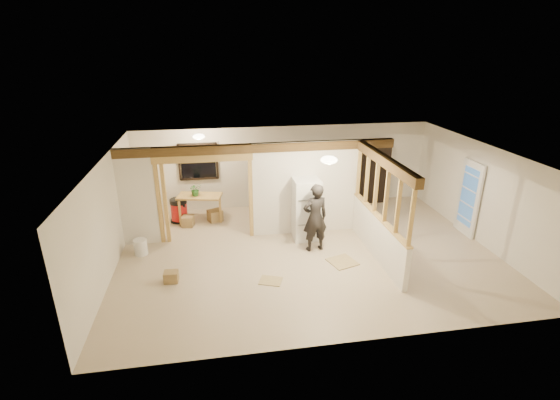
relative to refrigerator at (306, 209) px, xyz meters
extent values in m
cube|color=#BDA78D|center=(-0.14, -0.82, -0.81)|extent=(9.00, 6.50, 0.01)
cube|color=white|center=(-0.14, -0.82, 1.69)|extent=(9.00, 6.50, 0.01)
cube|color=silver|center=(-0.14, 2.43, 0.44)|extent=(9.00, 0.01, 2.50)
cube|color=silver|center=(-0.14, -4.07, 0.44)|extent=(9.00, 0.01, 2.50)
cube|color=silver|center=(-4.64, -0.82, 0.44)|extent=(0.01, 6.50, 2.50)
cube|color=silver|center=(4.36, -0.82, 0.44)|extent=(0.01, 6.50, 2.50)
cube|color=silver|center=(-4.19, 0.38, 0.44)|extent=(0.90, 0.12, 2.50)
cube|color=silver|center=(0.06, 0.38, 0.44)|extent=(2.80, 0.12, 2.50)
cube|color=tan|center=(-2.54, 0.38, 0.29)|extent=(2.46, 0.14, 2.20)
cube|color=brown|center=(-1.14, 0.38, 1.57)|extent=(7.00, 0.18, 0.22)
cube|color=brown|center=(1.46, -1.22, 1.57)|extent=(0.18, 3.30, 0.22)
cube|color=silver|center=(1.46, -1.22, -0.31)|extent=(0.12, 3.20, 1.00)
cube|color=tan|center=(1.46, -1.22, 0.85)|extent=(0.14, 3.20, 1.32)
cube|color=black|center=(-2.74, 2.35, 0.74)|extent=(1.12, 0.10, 1.10)
cube|color=white|center=(4.28, -0.42, 0.19)|extent=(0.12, 0.86, 2.00)
ellipsoid|color=#FFEABF|center=(0.16, -1.32, 1.67)|extent=(0.36, 0.36, 0.16)
ellipsoid|color=#FFEABF|center=(-2.64, 1.48, 1.67)|extent=(0.32, 0.32, 0.14)
ellipsoid|color=#FFD88C|center=(-2.14, 0.78, 1.37)|extent=(0.07, 0.07, 0.07)
cube|color=silver|center=(0.00, 0.00, 0.00)|extent=(0.66, 0.65, 1.61)
imported|color=#2D2A2A|center=(0.07, -0.69, 0.06)|extent=(0.69, 0.51, 1.73)
cube|color=tan|center=(-2.74, 1.60, -0.42)|extent=(1.33, 0.85, 0.77)
imported|color=#286228|center=(-2.84, 1.59, 0.15)|extent=(0.41, 0.38, 0.37)
cylinder|color=red|center=(-3.35, 1.62, -0.46)|extent=(0.65, 0.65, 0.69)
cube|color=black|center=(2.71, 2.21, 0.10)|extent=(0.90, 0.30, 1.81)
cylinder|color=white|center=(-4.15, -0.25, -0.61)|extent=(0.41, 0.41, 0.40)
cube|color=#9B7C4B|center=(-2.34, 1.49, -0.64)|extent=(0.48, 0.45, 0.33)
cube|color=#9B7C4B|center=(-3.10, 1.26, -0.66)|extent=(0.37, 0.37, 0.29)
cube|color=#9B7C4B|center=(-3.32, -1.61, -0.69)|extent=(0.31, 0.26, 0.24)
cube|color=tan|center=(0.57, -1.41, -0.80)|extent=(0.74, 0.74, 0.02)
cube|color=tan|center=(-1.21, -1.94, -0.80)|extent=(0.58, 0.52, 0.02)
camera|label=1|loc=(-2.24, -9.41, 4.01)|focal=26.00mm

